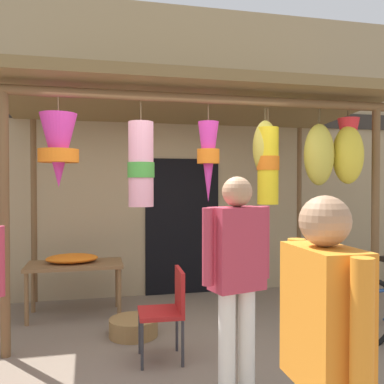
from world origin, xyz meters
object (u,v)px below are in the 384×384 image
object	(u,v)px
flower_heap_on_table	(73,258)
vendor_in_orange	(324,351)
display_table	(75,269)
shopper_by_bananas	(237,268)
folding_chair	(169,306)
wicker_basket_by_table	(133,327)

from	to	relation	value
flower_heap_on_table	vendor_in_orange	world-z (taller)	vendor_in_orange
display_table	shopper_by_bananas	xyz separation A→B (m)	(1.30, -2.33, 0.43)
folding_chair	wicker_basket_by_table	distance (m)	0.83
display_table	wicker_basket_by_table	distance (m)	1.17
flower_heap_on_table	wicker_basket_by_table	bearing A→B (deg)	-52.83
shopper_by_bananas	vendor_in_orange	bearing A→B (deg)	-94.05
display_table	wicker_basket_by_table	xyz separation A→B (m)	(0.65, -0.85, -0.48)
display_table	folding_chair	bearing A→B (deg)	-58.97
flower_heap_on_table	wicker_basket_by_table	size ratio (longest dim) A/B	1.21
wicker_basket_by_table	shopper_by_bananas	bearing A→B (deg)	-66.20
display_table	shopper_by_bananas	distance (m)	2.70
wicker_basket_by_table	display_table	bearing A→B (deg)	127.37
display_table	wicker_basket_by_table	world-z (taller)	display_table
flower_heap_on_table	folding_chair	bearing A→B (deg)	-58.94
display_table	vendor_in_orange	bearing A→B (deg)	-72.15
folding_chair	shopper_by_bananas	bearing A→B (deg)	-64.49
wicker_basket_by_table	vendor_in_orange	world-z (taller)	vendor_in_orange
folding_chair	vendor_in_orange	world-z (taller)	vendor_in_orange
flower_heap_on_table	folding_chair	xyz separation A→B (m)	(0.94, -1.56, -0.20)
folding_chair	wicker_basket_by_table	xyz separation A→B (m)	(-0.27, 0.67, -0.41)
flower_heap_on_table	wicker_basket_by_table	distance (m)	1.27
folding_chair	vendor_in_orange	distance (m)	2.27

